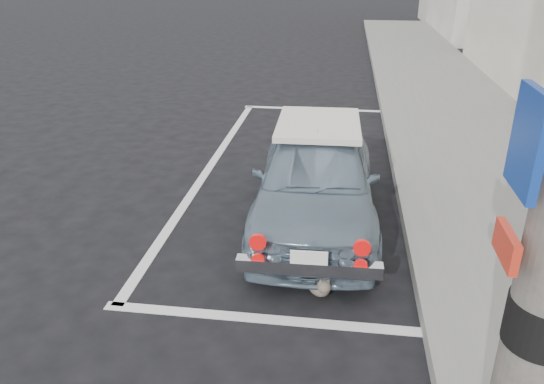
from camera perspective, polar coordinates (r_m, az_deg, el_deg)
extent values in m
plane|color=black|center=(5.24, -5.02, -9.76)|extent=(80.00, 80.00, 0.00)
cube|color=slate|center=(7.18, 24.61, -1.49)|extent=(2.80, 40.00, 0.15)
cube|color=silver|center=(4.76, -0.29, -13.53)|extent=(3.00, 0.12, 0.01)
cube|color=silver|center=(11.13, 4.81, 8.88)|extent=(3.00, 0.12, 0.01)
cube|color=silver|center=(8.03, -6.71, 2.71)|extent=(0.12, 7.00, 0.01)
cylinder|color=black|center=(2.94, 27.17, -12.27)|extent=(0.36, 0.36, 0.25)
cube|color=navy|center=(2.47, 25.83, 4.90)|extent=(0.04, 0.35, 0.45)
cube|color=red|center=(2.66, 23.91, -5.30)|extent=(0.04, 0.30, 0.15)
cube|color=white|center=(2.65, 23.80, -5.30)|extent=(0.02, 0.16, 0.08)
imported|color=slate|center=(6.15, 4.77, 1.75)|extent=(1.45, 3.44, 1.16)
cube|color=silver|center=(6.30, 5.04, 7.21)|extent=(0.99, 1.32, 0.07)
cube|color=silver|center=(4.77, 3.98, -8.03)|extent=(1.30, 0.15, 0.12)
cube|color=white|center=(4.68, 3.99, -7.28)|extent=(0.33, 0.03, 0.17)
cylinder|color=red|center=(4.65, -1.55, -5.41)|extent=(0.15, 0.04, 0.15)
cylinder|color=red|center=(4.63, 9.67, -5.95)|extent=(0.15, 0.04, 0.15)
cylinder|color=red|center=(4.74, -1.52, -7.30)|extent=(0.12, 0.04, 0.12)
cylinder|color=red|center=(4.72, 9.52, -7.84)|extent=(0.12, 0.04, 0.12)
ellipsoid|color=#756659|center=(5.05, 5.04, -9.73)|extent=(0.32, 0.38, 0.20)
sphere|color=#756659|center=(4.90, 5.62, -9.99)|extent=(0.13, 0.13, 0.13)
cone|color=#756659|center=(4.85, 5.26, -9.43)|extent=(0.04, 0.04, 0.05)
cone|color=#756659|center=(4.87, 6.03, -9.31)|extent=(0.04, 0.04, 0.05)
cylinder|color=#756659|center=(5.23, 4.95, -9.30)|extent=(0.17, 0.17, 0.03)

